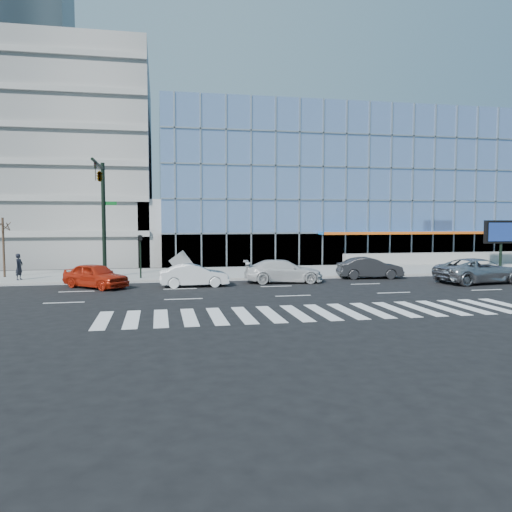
{
  "coord_description": "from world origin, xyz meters",
  "views": [
    {
      "loc": [
        -7.26,
        -30.39,
        4.18
      ],
      "look_at": [
        -0.71,
        3.0,
        1.72
      ],
      "focal_mm": 35.0,
      "sensor_mm": 36.0,
      "label": 1
    }
  ],
  "objects_px": {
    "white_sedan": "(194,275)",
    "ped_signal_post": "(140,249)",
    "traffic_signal": "(101,190)",
    "silver_suv": "(479,271)",
    "red_sedan": "(96,276)",
    "marquee_sign": "(501,233)",
    "white_suv": "(283,271)",
    "dark_sedan": "(370,268)",
    "pedestrian": "(19,267)",
    "tilted_panel": "(181,263)",
    "street_tree_near": "(3,226)"
  },
  "relations": [
    {
      "from": "white_sedan",
      "to": "ped_signal_post",
      "type": "bearing_deg",
      "value": 38.7
    },
    {
      "from": "traffic_signal",
      "to": "silver_suv",
      "type": "relative_size",
      "value": 1.35
    },
    {
      "from": "red_sedan",
      "to": "marquee_sign",
      "type": "bearing_deg",
      "value": -36.79
    },
    {
      "from": "ped_signal_post",
      "to": "white_suv",
      "type": "relative_size",
      "value": 0.57
    },
    {
      "from": "dark_sedan",
      "to": "ped_signal_post",
      "type": "bearing_deg",
      "value": 88.4
    },
    {
      "from": "pedestrian",
      "to": "tilted_panel",
      "type": "distance_m",
      "value": 10.89
    },
    {
      "from": "white_sedan",
      "to": "traffic_signal",
      "type": "bearing_deg",
      "value": 56.69
    },
    {
      "from": "white_suv",
      "to": "dark_sedan",
      "type": "height_order",
      "value": "white_suv"
    },
    {
      "from": "white_suv",
      "to": "tilted_panel",
      "type": "height_order",
      "value": "tilted_panel"
    },
    {
      "from": "traffic_signal",
      "to": "red_sedan",
      "type": "height_order",
      "value": "traffic_signal"
    },
    {
      "from": "ped_signal_post",
      "to": "marquee_sign",
      "type": "height_order",
      "value": "marquee_sign"
    },
    {
      "from": "white_suv",
      "to": "street_tree_near",
      "type": "bearing_deg",
      "value": 78.26
    },
    {
      "from": "tilted_panel",
      "to": "silver_suv",
      "type": "bearing_deg",
      "value": -16.91
    },
    {
      "from": "ped_signal_post",
      "to": "silver_suv",
      "type": "bearing_deg",
      "value": -15.07
    },
    {
      "from": "marquee_sign",
      "to": "pedestrian",
      "type": "bearing_deg",
      "value": -176.2
    },
    {
      "from": "street_tree_near",
      "to": "tilted_panel",
      "type": "height_order",
      "value": "street_tree_near"
    },
    {
      "from": "ped_signal_post",
      "to": "pedestrian",
      "type": "relative_size",
      "value": 1.69
    },
    {
      "from": "white_suv",
      "to": "red_sedan",
      "type": "relative_size",
      "value": 1.18
    },
    {
      "from": "silver_suv",
      "to": "tilted_panel",
      "type": "xyz_separation_m",
      "value": [
        -19.22,
        7.46,
        0.24
      ]
    },
    {
      "from": "ped_signal_post",
      "to": "tilted_panel",
      "type": "bearing_deg",
      "value": 27.93
    },
    {
      "from": "ped_signal_post",
      "to": "red_sedan",
      "type": "distance_m",
      "value": 4.58
    },
    {
      "from": "street_tree_near",
      "to": "white_suv",
      "type": "height_order",
      "value": "street_tree_near"
    },
    {
      "from": "dark_sedan",
      "to": "red_sedan",
      "type": "bearing_deg",
      "value": 100.18
    },
    {
      "from": "red_sedan",
      "to": "tilted_panel",
      "type": "distance_m",
      "value": 7.42
    },
    {
      "from": "marquee_sign",
      "to": "street_tree_near",
      "type": "height_order",
      "value": "street_tree_near"
    },
    {
      "from": "traffic_signal",
      "to": "pedestrian",
      "type": "distance_m",
      "value": 7.56
    },
    {
      "from": "red_sedan",
      "to": "pedestrian",
      "type": "height_order",
      "value": "pedestrian"
    },
    {
      "from": "ped_signal_post",
      "to": "white_sedan",
      "type": "xyz_separation_m",
      "value": [
        3.42,
        -4.06,
        -1.43
      ]
    },
    {
      "from": "marquee_sign",
      "to": "white_suv",
      "type": "xyz_separation_m",
      "value": [
        -21.08,
        -6.19,
        -2.3
      ]
    },
    {
      "from": "ped_signal_post",
      "to": "white_sedan",
      "type": "distance_m",
      "value": 5.5
    },
    {
      "from": "traffic_signal",
      "to": "street_tree_near",
      "type": "distance_m",
      "value": 7.96
    },
    {
      "from": "dark_sedan",
      "to": "red_sedan",
      "type": "relative_size",
      "value": 1.02
    },
    {
      "from": "white_sedan",
      "to": "dark_sedan",
      "type": "height_order",
      "value": "dark_sedan"
    },
    {
      "from": "silver_suv",
      "to": "pedestrian",
      "type": "relative_size",
      "value": 3.33
    },
    {
      "from": "white_sedan",
      "to": "red_sedan",
      "type": "distance_m",
      "value": 6.02
    },
    {
      "from": "traffic_signal",
      "to": "red_sedan",
      "type": "xyz_separation_m",
      "value": [
        -0.09,
        -3.15,
        -5.4
      ]
    },
    {
      "from": "white_sedan",
      "to": "pedestrian",
      "type": "bearing_deg",
      "value": 66.88
    },
    {
      "from": "silver_suv",
      "to": "dark_sedan",
      "type": "xyz_separation_m",
      "value": [
        -6.0,
        3.91,
        -0.07
      ]
    },
    {
      "from": "traffic_signal",
      "to": "white_suv",
      "type": "relative_size",
      "value": 1.52
    },
    {
      "from": "marquee_sign",
      "to": "street_tree_near",
      "type": "xyz_separation_m",
      "value": [
        -40.0,
        -0.49,
        0.71
      ]
    },
    {
      "from": "street_tree_near",
      "to": "pedestrian",
      "type": "bearing_deg",
      "value": -53.8
    },
    {
      "from": "tilted_panel",
      "to": "street_tree_near",
      "type": "bearing_deg",
      "value": 179.48
    },
    {
      "from": "street_tree_near",
      "to": "silver_suv",
      "type": "bearing_deg",
      "value": -15.07
    },
    {
      "from": "traffic_signal",
      "to": "ped_signal_post",
      "type": "xyz_separation_m",
      "value": [
        2.5,
        0.37,
        -4.02
      ]
    },
    {
      "from": "marquee_sign",
      "to": "silver_suv",
      "type": "bearing_deg",
      "value": -133.12
    },
    {
      "from": "white_sedan",
      "to": "tilted_panel",
      "type": "relative_size",
      "value": 3.3
    },
    {
      "from": "ped_signal_post",
      "to": "marquee_sign",
      "type": "bearing_deg",
      "value": 5.71
    },
    {
      "from": "red_sedan",
      "to": "tilted_panel",
      "type": "bearing_deg",
      "value": -5.23
    },
    {
      "from": "traffic_signal",
      "to": "white_suv",
      "type": "height_order",
      "value": "traffic_signal"
    },
    {
      "from": "white_suv",
      "to": "pedestrian",
      "type": "relative_size",
      "value": 2.96
    }
  ]
}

